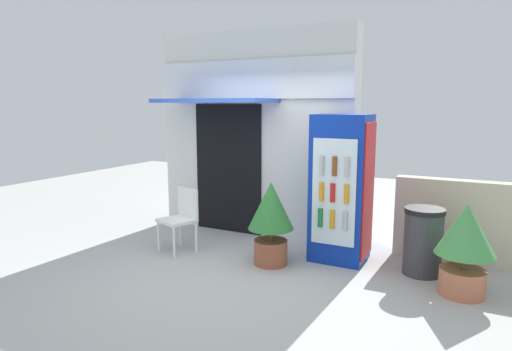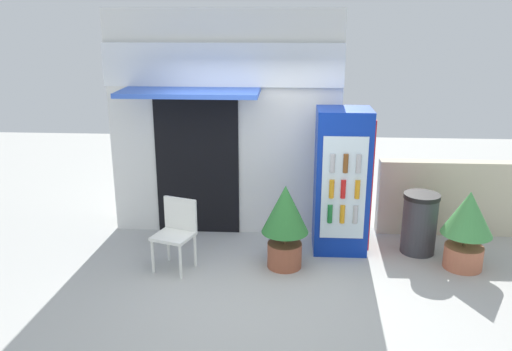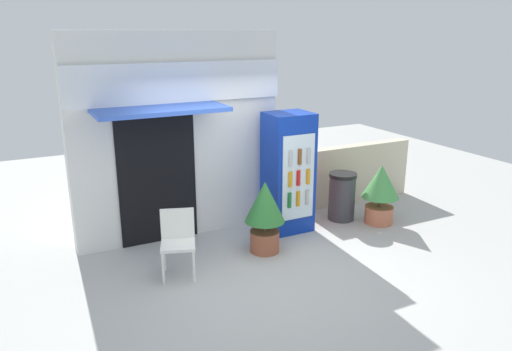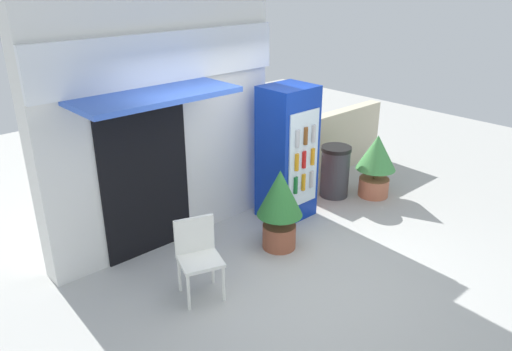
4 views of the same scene
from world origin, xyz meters
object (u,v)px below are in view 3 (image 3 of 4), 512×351
drink_cooler (289,173)px  potted_plant_near_shop (265,211)px  plastic_chair (178,237)px  trash_bin (342,196)px  potted_plant_curbside (381,189)px

drink_cooler → potted_plant_near_shop: bearing=-141.6°
plastic_chair → potted_plant_near_shop: 1.35m
drink_cooler → plastic_chair: (-2.08, -0.67, -0.44)m
drink_cooler → trash_bin: (1.04, -0.05, -0.55)m
drink_cooler → potted_plant_curbside: 1.62m
drink_cooler → potted_plant_curbside: size_ratio=1.90×
plastic_chair → potted_plant_near_shop: size_ratio=0.82×
drink_cooler → potted_plant_curbside: drink_cooler is taller
drink_cooler → plastic_chair: 2.23m
plastic_chair → potted_plant_near_shop: bearing=3.5°
drink_cooler → trash_bin: bearing=-2.5°
potted_plant_near_shop → trash_bin: 1.87m
potted_plant_near_shop → potted_plant_curbside: size_ratio=1.07×
drink_cooler → potted_plant_curbside: bearing=-17.6°
potted_plant_curbside → trash_bin: size_ratio=1.23×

